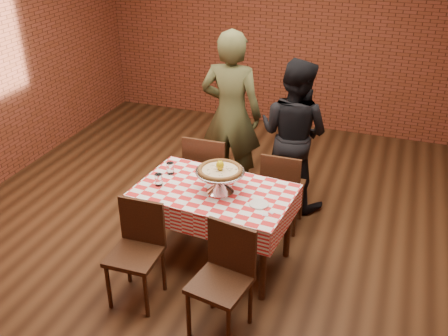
% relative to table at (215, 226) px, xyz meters
% --- Properties ---
extents(ground, '(6.00, 6.00, 0.00)m').
position_rel_table_xyz_m(ground, '(-0.18, 0.44, -0.38)').
color(ground, black).
rests_on(ground, ground).
extents(back_wall, '(5.50, 0.00, 5.50)m').
position_rel_table_xyz_m(back_wall, '(-0.18, 3.44, 1.08)').
color(back_wall, brown).
rests_on(back_wall, ground).
extents(table, '(1.41, 0.92, 0.75)m').
position_rel_table_xyz_m(table, '(0.00, 0.00, 0.00)').
color(table, '#3E2110').
rests_on(table, ground).
extents(tablecloth, '(1.45, 0.96, 0.23)m').
position_rel_table_xyz_m(tablecloth, '(0.00, 0.00, 0.27)').
color(tablecloth, red).
rests_on(tablecloth, table).
extents(pizza_stand, '(0.51, 0.51, 0.19)m').
position_rel_table_xyz_m(pizza_stand, '(0.05, 0.00, 0.48)').
color(pizza_stand, silver).
rests_on(pizza_stand, tablecloth).
extents(pizza, '(0.45, 0.45, 0.03)m').
position_rel_table_xyz_m(pizza, '(0.05, 0.00, 0.58)').
color(pizza, beige).
rests_on(pizza, pizza_stand).
extents(lemon, '(0.08, 0.08, 0.09)m').
position_rel_table_xyz_m(lemon, '(0.05, 0.00, 0.63)').
color(lemon, yellow).
rests_on(lemon, pizza).
extents(water_glass_left, '(0.07, 0.07, 0.11)m').
position_rel_table_xyz_m(water_glass_left, '(-0.50, -0.09, 0.44)').
color(water_glass_left, white).
rests_on(water_glass_left, tablecloth).
extents(water_glass_right, '(0.07, 0.07, 0.11)m').
position_rel_table_xyz_m(water_glass_right, '(-0.49, 0.14, 0.44)').
color(water_glass_right, white).
rests_on(water_glass_right, tablecloth).
extents(side_plate, '(0.18, 0.18, 0.01)m').
position_rel_table_xyz_m(side_plate, '(0.44, -0.11, 0.39)').
color(side_plate, white).
rests_on(side_plate, tablecloth).
extents(sweetener_packet_a, '(0.05, 0.04, 0.00)m').
position_rel_table_xyz_m(sweetener_packet_a, '(0.53, -0.24, 0.39)').
color(sweetener_packet_a, white).
rests_on(sweetener_packet_a, tablecloth).
extents(sweetener_packet_b, '(0.06, 0.05, 0.00)m').
position_rel_table_xyz_m(sweetener_packet_b, '(0.57, -0.19, 0.39)').
color(sweetener_packet_b, white).
rests_on(sweetener_packet_b, tablecloth).
extents(condiment_caddy, '(0.11, 0.09, 0.14)m').
position_rel_table_xyz_m(condiment_caddy, '(0.06, 0.27, 0.45)').
color(condiment_caddy, silver).
rests_on(condiment_caddy, tablecloth).
extents(chair_near_left, '(0.41, 0.41, 0.88)m').
position_rel_table_xyz_m(chair_near_left, '(-0.43, -0.73, 0.06)').
color(chair_near_left, '#3E2110').
rests_on(chair_near_left, ground).
extents(chair_near_right, '(0.48, 0.48, 0.89)m').
position_rel_table_xyz_m(chair_near_right, '(0.35, -0.82, 0.07)').
color(chair_near_right, '#3E2110').
rests_on(chair_near_right, ground).
extents(chair_far_left, '(0.46, 0.46, 0.93)m').
position_rel_table_xyz_m(chair_far_left, '(-0.35, 0.79, 0.09)').
color(chair_far_left, '#3E2110').
rests_on(chair_far_left, ground).
extents(chair_far_right, '(0.40, 0.40, 0.87)m').
position_rel_table_xyz_m(chair_far_right, '(0.44, 0.78, 0.06)').
color(chair_far_right, '#3E2110').
rests_on(chair_far_right, ground).
extents(diner_olive, '(0.70, 0.47, 1.87)m').
position_rel_table_xyz_m(diner_olive, '(-0.30, 1.29, 0.56)').
color(diner_olive, '#444526').
rests_on(diner_olive, ground).
extents(diner_black, '(0.94, 0.82, 1.64)m').
position_rel_table_xyz_m(diner_black, '(0.41, 1.27, 0.44)').
color(diner_black, black).
rests_on(diner_black, ground).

